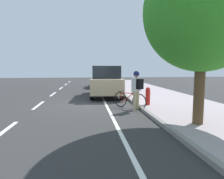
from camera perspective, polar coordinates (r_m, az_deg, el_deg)
ground at (r=10.22m, az=-5.33°, el=-4.21°), size 57.29×57.29×0.00m
sidewalk at (r=11.15m, az=16.79°, el=-3.24°), size 4.06×35.80×0.13m
curb_edge at (r=10.48m, az=6.14°, el=-3.60°), size 0.16×35.80×0.13m
lane_stripe_centre at (r=10.51m, az=-20.67°, el=-4.28°), size 0.14×35.80×0.01m
lane_stripe_bike_edge at (r=10.25m, az=-1.90°, el=-4.13°), size 0.12×35.80×0.01m
parked_suv_tan_second at (r=12.87m, az=-1.69°, el=2.58°), size 2.22×4.82×1.99m
parked_sedan_black_mid at (r=19.35m, az=-2.96°, el=3.01°), size 2.04×4.50×1.52m
bicycle_at_curb at (r=9.09m, az=5.15°, el=-3.06°), size 1.27×1.29×0.78m
cyclist_with_backpack at (r=8.60m, az=7.25°, el=0.96°), size 0.55×0.53×1.75m
street_tree_mid_block at (r=6.74m, az=25.08°, el=19.94°), size 3.52×3.52×5.18m
fire_hydrant at (r=9.36m, az=10.43°, el=-1.82°), size 0.22×0.22×0.84m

